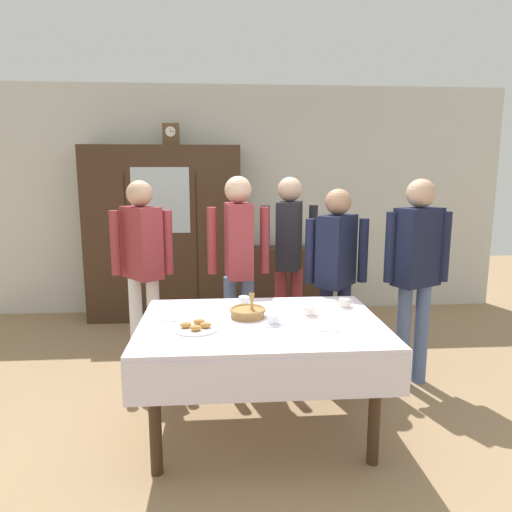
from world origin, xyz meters
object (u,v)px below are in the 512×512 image
(mantel_clock, at_px, (171,135))
(person_near_right_end, at_px, (239,254))
(tea_cup_far_left, at_px, (273,320))
(tea_cup_far_right, at_px, (244,301))
(tea_cup_center, at_px, (310,312))
(tea_cup_mid_left, at_px, (344,304))
(book_stack, at_px, (292,243))
(spoon_back_edge, at_px, (335,301))
(spoon_far_right, at_px, (333,331))
(person_by_cabinet, at_px, (417,262))
(person_behind_table_right, at_px, (336,265))
(person_beside_shelf, at_px, (289,248))
(wall_cabinet, at_px, (164,234))
(bookshelf_low, at_px, (291,280))
(person_behind_table_left, at_px, (142,256))
(pastry_plate, at_px, (196,327))
(bread_basket, at_px, (248,312))
(dining_table, at_px, (261,338))
(spoon_far_left, at_px, (171,321))

(mantel_clock, bearing_deg, person_near_right_end, -66.12)
(tea_cup_far_left, xyz_separation_m, tea_cup_far_right, (-0.16, 0.44, 0.00))
(tea_cup_center, height_order, tea_cup_mid_left, same)
(book_stack, bearing_deg, spoon_back_edge, -90.38)
(spoon_far_right, height_order, person_by_cabinet, person_by_cabinet)
(person_behind_table_right, bearing_deg, person_beside_shelf, 120.98)
(book_stack, height_order, spoon_back_edge, book_stack)
(person_by_cabinet, xyz_separation_m, person_behind_table_right, (-0.59, 0.20, -0.06))
(spoon_back_edge, height_order, person_behind_table_right, person_behind_table_right)
(book_stack, distance_m, spoon_far_right, 2.84)
(tea_cup_center, xyz_separation_m, tea_cup_far_left, (-0.26, -0.16, 0.00))
(wall_cabinet, xyz_separation_m, tea_cup_mid_left, (1.51, -2.31, -0.21))
(mantel_clock, bearing_deg, person_behind_table_right, -49.42)
(person_beside_shelf, bearing_deg, bookshelf_low, 80.08)
(book_stack, xyz_separation_m, tea_cup_far_left, (-0.53, -2.68, -0.07))
(tea_cup_far_left, distance_m, person_near_right_end, 1.12)
(person_behind_table_left, bearing_deg, spoon_far_right, -44.90)
(person_behind_table_left, bearing_deg, tea_cup_center, -39.20)
(tea_cup_far_right, bearing_deg, pastry_plate, -122.11)
(bread_basket, relative_size, person_near_right_end, 0.14)
(spoon_back_edge, bearing_deg, mantel_clock, 122.48)
(dining_table, distance_m, tea_cup_far_right, 0.43)
(mantel_clock, xyz_separation_m, person_behind_table_right, (1.48, -1.73, -1.16))
(tea_cup_mid_left, xyz_separation_m, bread_basket, (-0.69, -0.16, 0.01))
(bread_basket, bearing_deg, tea_cup_far_left, -48.08)
(dining_table, height_order, spoon_far_left, spoon_far_left)
(person_near_right_end, bearing_deg, person_beside_shelf, 35.85)
(mantel_clock, xyz_separation_m, person_behind_table_left, (-0.13, -1.46, -1.12))
(wall_cabinet, relative_size, spoon_far_right, 16.71)
(bookshelf_low, height_order, bread_basket, bread_basket)
(dining_table, relative_size, tea_cup_far_left, 11.83)
(dining_table, xyz_separation_m, tea_cup_far_right, (-0.09, 0.40, 0.13))
(dining_table, relative_size, mantel_clock, 6.41)
(bookshelf_low, bearing_deg, person_behind_table_left, -135.07)
(bookshelf_low, relative_size, spoon_far_right, 7.96)
(dining_table, distance_m, book_stack, 2.71)
(wall_cabinet, xyz_separation_m, person_behind_table_left, (-0.02, -1.46, -0.00))
(tea_cup_far_left, bearing_deg, wall_cabinet, 110.23)
(tea_cup_center, height_order, pastry_plate, tea_cup_center)
(wall_cabinet, relative_size, person_near_right_end, 1.19)
(spoon_far_left, height_order, person_by_cabinet, person_by_cabinet)
(person_by_cabinet, bearing_deg, spoon_far_left, -161.91)
(wall_cabinet, xyz_separation_m, person_by_cabinet, (2.18, -1.92, 0.01))
(spoon_back_edge, bearing_deg, spoon_far_left, -162.03)
(person_behind_table_left, bearing_deg, wall_cabinet, 89.39)
(dining_table, distance_m, bread_basket, 0.20)
(dining_table, relative_size, bread_basket, 6.41)
(tea_cup_center, xyz_separation_m, person_behind_table_right, (0.36, 0.75, 0.16))
(bread_basket, relative_size, person_behind_table_right, 0.15)
(bookshelf_low, distance_m, tea_cup_mid_left, 2.39)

